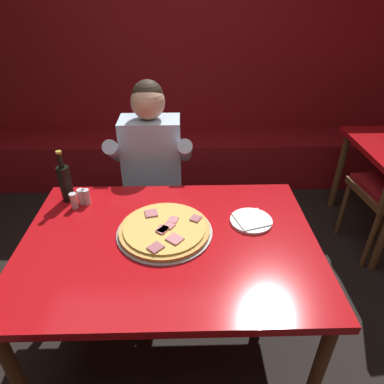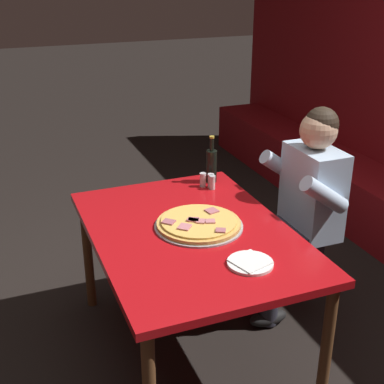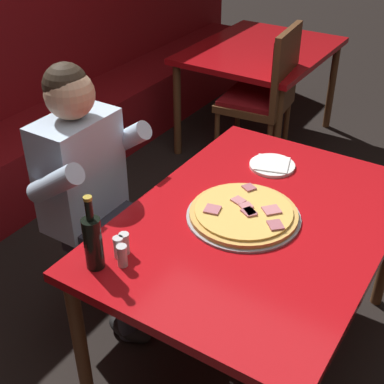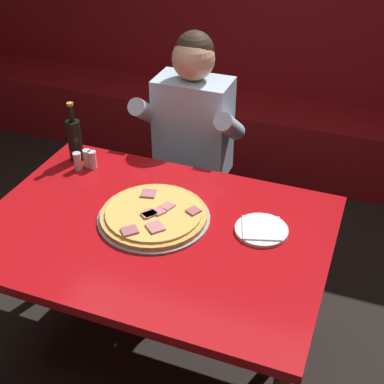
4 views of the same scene
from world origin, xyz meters
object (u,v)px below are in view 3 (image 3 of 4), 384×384
(beer_bottle, at_px, (93,241))
(background_dining_table, at_px, (261,59))
(pizza, at_px, (244,214))
(shaker_oregano, at_px, (124,244))
(shaker_black_pepper, at_px, (122,257))
(dining_chair_far_left, at_px, (267,91))
(shaker_parmesan, at_px, (119,248))
(main_dining_table, at_px, (256,234))
(diner_seated_blue_shirt, at_px, (96,191))
(plate_white_paper, at_px, (272,165))

(beer_bottle, bearing_deg, background_dining_table, 13.06)
(background_dining_table, bearing_deg, pizza, -155.79)
(beer_bottle, xyz_separation_m, shaker_oregano, (0.11, -0.04, -0.07))
(shaker_black_pepper, relative_size, background_dining_table, 0.07)
(shaker_black_pepper, bearing_deg, dining_chair_far_left, 11.35)
(shaker_oregano, distance_m, dining_chair_far_left, 2.02)
(background_dining_table, bearing_deg, shaker_black_pepper, -164.95)
(pizza, xyz_separation_m, shaker_black_pepper, (-0.48, 0.22, 0.02))
(shaker_parmesan, xyz_separation_m, background_dining_table, (2.42, 0.62, -0.12))
(main_dining_table, relative_size, diner_seated_blue_shirt, 1.08)
(shaker_oregano, bearing_deg, diner_seated_blue_shirt, 53.25)
(shaker_parmesan, relative_size, background_dining_table, 0.07)
(background_dining_table, bearing_deg, shaker_oregano, -165.40)
(diner_seated_blue_shirt, height_order, background_dining_table, diner_seated_blue_shirt)
(beer_bottle, xyz_separation_m, shaker_parmesan, (0.08, -0.04, -0.07))
(pizza, height_order, shaker_black_pepper, shaker_black_pepper)
(shaker_oregano, xyz_separation_m, diner_seated_blue_shirt, (0.31, 0.41, -0.08))
(shaker_parmesan, bearing_deg, shaker_oregano, -7.35)
(plate_white_paper, distance_m, background_dining_table, 1.74)
(beer_bottle, distance_m, shaker_oregano, 0.14)
(diner_seated_blue_shirt, distance_m, background_dining_table, 2.09)
(main_dining_table, xyz_separation_m, background_dining_table, (1.94, 0.94, -0.01))
(pizza, bearing_deg, plate_white_paper, 10.08)
(main_dining_table, bearing_deg, beer_bottle, 147.58)
(shaker_black_pepper, xyz_separation_m, diner_seated_blue_shirt, (0.37, 0.45, -0.08))
(shaker_oregano, bearing_deg, plate_white_paper, -12.23)
(diner_seated_blue_shirt, bearing_deg, dining_chair_far_left, -1.39)
(beer_bottle, height_order, background_dining_table, beer_bottle)
(shaker_black_pepper, bearing_deg, pizza, -24.89)
(diner_seated_blue_shirt, xyz_separation_m, dining_chair_far_left, (1.67, -0.04, -0.10))
(main_dining_table, relative_size, dining_chair_far_left, 1.32)
(plate_white_paper, height_order, background_dining_table, plate_white_paper)
(plate_white_paper, distance_m, beer_bottle, 1.00)
(shaker_parmesan, relative_size, dining_chair_far_left, 0.08)
(diner_seated_blue_shirt, bearing_deg, background_dining_table, 5.73)
(main_dining_table, bearing_deg, diner_seated_blue_shirt, 100.86)
(main_dining_table, distance_m, pizza, 0.11)
(pizza, relative_size, plate_white_paper, 2.17)
(plate_white_paper, bearing_deg, pizza, -169.92)
(diner_seated_blue_shirt, relative_size, dining_chair_far_left, 1.23)
(pizza, bearing_deg, diner_seated_blue_shirt, 99.91)
(pizza, relative_size, shaker_parmesan, 5.30)
(diner_seated_blue_shirt, bearing_deg, shaker_black_pepper, -129.18)
(dining_chair_far_left, bearing_deg, plate_white_paper, -153.66)
(beer_bottle, bearing_deg, shaker_black_pepper, -55.84)
(pizza, bearing_deg, shaker_black_pepper, 155.11)
(beer_bottle, relative_size, shaker_parmesan, 3.40)
(plate_white_paper, bearing_deg, background_dining_table, 27.70)
(plate_white_paper, relative_size, dining_chair_far_left, 0.20)
(shaker_parmesan, bearing_deg, main_dining_table, -33.56)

